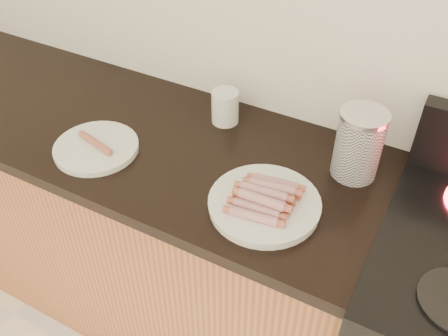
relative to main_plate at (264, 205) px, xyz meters
The scene contains 8 objects.
cabinet_base 0.95m from the main_plate, behind, with size 2.20×0.59×0.86m, color #A66136.
counter_slab 0.82m from the main_plate, behind, with size 2.20×0.62×0.04m, color black.
main_plate is the anchor object (origin of this frame).
side_plate 0.55m from the main_plate, behind, with size 0.25×0.25×0.02m, color white.
hotdog_pile 0.03m from the main_plate, 90.00° to the left, with size 0.12×0.18×0.05m.
plain_sausages 0.55m from the main_plate, behind, with size 0.13×0.05×0.02m.
canister 0.31m from the main_plate, 56.77° to the left, with size 0.13×0.13×0.20m.
mug 0.41m from the main_plate, 132.95° to the left, with size 0.09×0.09×0.11m, color white.
Camera 1 is at (0.46, 0.71, 1.84)m, focal length 40.00 mm.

